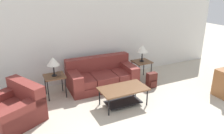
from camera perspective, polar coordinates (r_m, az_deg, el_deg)
name	(u,v)px	position (r m, az deg, el deg)	size (l,w,h in m)	color
wall_back	(93,37)	(6.57, -4.90, 7.70)	(9.17, 0.06, 2.60)	silver
couch	(102,77)	(6.29, -2.72, -2.54)	(1.94, 1.01, 0.82)	maroon
armchair	(14,109)	(5.19, -24.19, -9.88)	(1.39, 1.43, 0.80)	maroon
coffee_table	(123,93)	(5.29, 2.98, -6.67)	(1.14, 0.65, 0.46)	brown
side_table_left	(55,78)	(5.82, -14.76, -2.78)	(0.53, 0.49, 0.58)	brown
side_table_right	(142,63)	(6.77, 7.77, 1.03)	(0.53, 0.49, 0.58)	brown
table_lamp_left	(53,62)	(5.67, -15.17, 1.37)	(0.32, 0.32, 0.50)	black
table_lamp_right	(142,49)	(6.63, 7.95, 4.67)	(0.32, 0.32, 0.50)	black
backpack	(152,80)	(6.33, 10.30, -3.45)	(0.28, 0.24, 0.44)	#4C1E19
picture_frame	(59,74)	(5.73, -13.72, -1.72)	(0.10, 0.04, 0.13)	#4C3828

